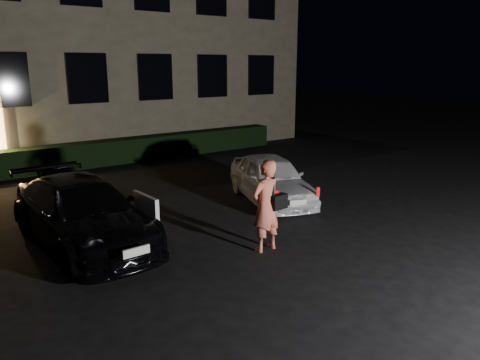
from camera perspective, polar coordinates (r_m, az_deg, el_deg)
ground at (r=8.64m, az=9.18°, el=-10.04°), size 80.00×80.00×0.00m
hedge at (r=17.17m, az=-16.95°, el=3.09°), size 15.00×0.70×0.85m
sedan at (r=9.74m, az=-18.67°, el=-3.77°), size 2.02×4.57×1.29m
hatch at (r=12.12m, az=3.80°, el=0.19°), size 2.58×3.83×1.21m
man at (r=8.83m, az=3.20°, el=-3.15°), size 0.76×0.48×1.78m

